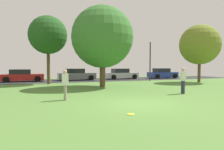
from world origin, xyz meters
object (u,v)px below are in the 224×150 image
object	(u,v)px
parked_car_blue	(162,74)
parked_car_red	(22,76)
person_catcher	(65,83)
parked_car_grey	(76,75)
parked_car_silver	(121,74)
maple_tree_far	(48,35)
frisbee_disc	(131,114)
street_lamp_post	(150,62)
oak_tree_left	(102,37)
person_thrower	(183,79)
oak_tree_right	(200,45)

from	to	relation	value
parked_car_blue	parked_car_red	bearing A→B (deg)	178.68
person_catcher	parked_car_grey	bearing A→B (deg)	78.77
person_catcher	parked_car_silver	world-z (taller)	person_catcher
parked_car_silver	person_catcher	bearing A→B (deg)	-123.29
maple_tree_far	person_catcher	xyz separation A→B (m)	(0.25, -9.87, -3.84)
maple_tree_far	parked_car_grey	xyz separation A→B (m)	(3.46, 4.01, -4.05)
frisbee_disc	street_lamp_post	distance (m)	16.85
oak_tree_left	maple_tree_far	world-z (taller)	oak_tree_left
parked_car_silver	street_lamp_post	xyz separation A→B (m)	(1.86, -4.15, 1.62)
parked_car_grey	parked_car_red	bearing A→B (deg)	-179.96
person_thrower	parked_car_silver	distance (m)	14.42
parked_car_silver	oak_tree_right	bearing A→B (deg)	-54.29
parked_car_red	oak_tree_left	bearing A→B (deg)	-51.56
maple_tree_far	parked_car_blue	distance (m)	16.44
maple_tree_far	oak_tree_right	bearing A→B (deg)	-13.56
parked_car_grey	parked_car_silver	distance (m)	6.03
oak_tree_right	parked_car_silver	bearing A→B (deg)	125.71
person_thrower	parked_car_grey	distance (m)	14.70
oak_tree_left	parked_car_grey	world-z (taller)	oak_tree_left
oak_tree_right	parked_car_silver	world-z (taller)	oak_tree_right
person_thrower	parked_car_blue	xyz separation A→B (m)	(7.95, 13.68, -0.27)
person_thrower	parked_car_blue	size ratio (longest dim) A/B	0.40
parked_car_blue	person_catcher	bearing A→B (deg)	-138.60
oak_tree_left	oak_tree_right	xyz separation A→B (m)	(11.05, 0.72, -0.15)
maple_tree_far	person_thrower	distance (m)	13.18
person_thrower	frisbee_disc	world-z (taller)	person_thrower
oak_tree_right	maple_tree_far	xyz separation A→B (m)	(-15.12, 3.65, 0.71)
oak_tree_right	maple_tree_far	world-z (taller)	maple_tree_far
oak_tree_left	parked_car_silver	xyz separation A→B (m)	(5.42, 8.56, -3.51)
parked_car_grey	street_lamp_post	distance (m)	8.98
parked_car_silver	street_lamp_post	world-z (taller)	street_lamp_post
oak_tree_left	parked_car_blue	bearing A→B (deg)	34.80
person_catcher	parked_car_grey	distance (m)	14.25
oak_tree_right	frisbee_disc	size ratio (longest dim) A/B	22.63
oak_tree_left	frisbee_disc	size ratio (longest dim) A/B	24.94
person_thrower	frisbee_disc	size ratio (longest dim) A/B	6.12
oak_tree_left	person_catcher	world-z (taller)	oak_tree_left
maple_tree_far	oak_tree_left	bearing A→B (deg)	-47.02
oak_tree_left	street_lamp_post	xyz separation A→B (m)	(7.28, 4.41, -1.90)
parked_car_grey	street_lamp_post	bearing A→B (deg)	-26.70
street_lamp_post	oak_tree_left	bearing A→B (deg)	-148.81
parked_car_blue	street_lamp_post	world-z (taller)	street_lamp_post
parked_car_red	parked_car_grey	bearing A→B (deg)	0.04
maple_tree_far	parked_car_grey	bearing A→B (deg)	49.24
maple_tree_far	person_thrower	world-z (taller)	maple_tree_far
oak_tree_left	frisbee_disc	bearing A→B (deg)	-101.89
parked_car_grey	maple_tree_far	bearing A→B (deg)	-130.76
parked_car_red	street_lamp_post	world-z (taller)	street_lamp_post
frisbee_disc	oak_tree_left	bearing A→B (deg)	78.11
parked_car_silver	parked_car_blue	world-z (taller)	parked_car_blue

